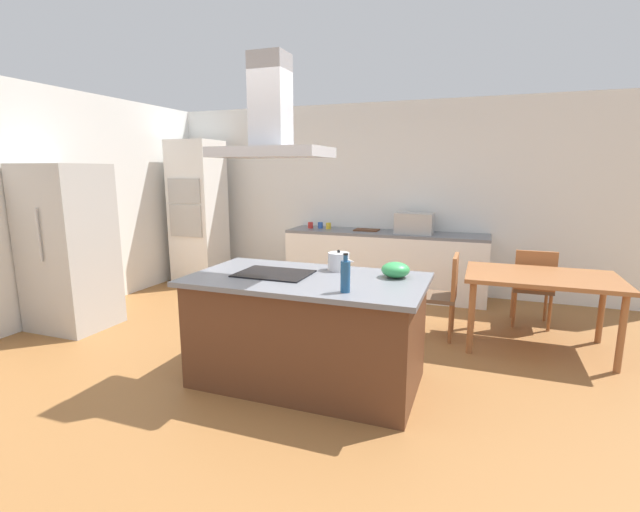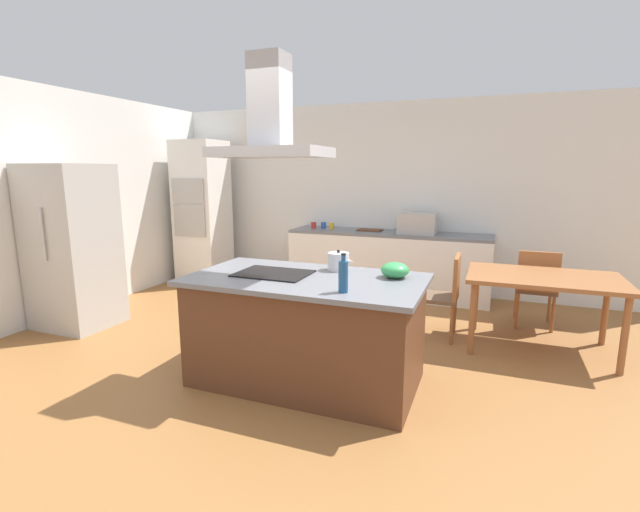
% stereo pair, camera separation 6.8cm
% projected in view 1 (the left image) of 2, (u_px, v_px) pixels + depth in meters
% --- Properties ---
extents(ground, '(16.00, 16.00, 0.00)m').
position_uv_depth(ground, '(355.00, 324.00, 5.17)').
color(ground, '#936033').
extents(wall_back, '(7.20, 0.10, 2.70)m').
position_uv_depth(wall_back, '(389.00, 198.00, 6.52)').
color(wall_back, white).
rests_on(wall_back, ground).
extents(wall_left, '(0.10, 8.80, 2.70)m').
position_uv_depth(wall_left, '(82.00, 203.00, 5.62)').
color(wall_left, white).
rests_on(wall_left, ground).
extents(kitchen_island, '(1.91, 1.05, 0.90)m').
position_uv_depth(kitchen_island, '(307.00, 329.00, 3.70)').
color(kitchen_island, '#59331E').
rests_on(kitchen_island, ground).
extents(cooktop, '(0.60, 0.44, 0.01)m').
position_uv_depth(cooktop, '(274.00, 274.00, 3.71)').
color(cooktop, black).
rests_on(cooktop, kitchen_island).
extents(tea_kettle, '(0.24, 0.18, 0.18)m').
position_uv_depth(tea_kettle, '(339.00, 261.00, 3.86)').
color(tea_kettle, silver).
rests_on(tea_kettle, kitchen_island).
extents(olive_oil_bottle, '(0.07, 0.07, 0.28)m').
position_uv_depth(olive_oil_bottle, '(345.00, 276.00, 3.15)').
color(olive_oil_bottle, navy).
rests_on(olive_oil_bottle, kitchen_island).
extents(mixing_bowl, '(0.23, 0.23, 0.13)m').
position_uv_depth(mixing_bowl, '(396.00, 270.00, 3.59)').
color(mixing_bowl, '#33934C').
rests_on(mixing_bowl, kitchen_island).
extents(back_counter, '(2.79, 0.62, 0.90)m').
position_uv_depth(back_counter, '(384.00, 263.00, 6.34)').
color(back_counter, white).
rests_on(back_counter, ground).
extents(countertop_microwave, '(0.50, 0.38, 0.28)m').
position_uv_depth(countertop_microwave, '(415.00, 223.00, 6.09)').
color(countertop_microwave, '#B2AFAA').
rests_on(countertop_microwave, back_counter).
extents(coffee_mug_red, '(0.08, 0.08, 0.09)m').
position_uv_depth(coffee_mug_red, '(310.00, 225.00, 6.65)').
color(coffee_mug_red, red).
rests_on(coffee_mug_red, back_counter).
extents(coffee_mug_blue, '(0.08, 0.08, 0.09)m').
position_uv_depth(coffee_mug_blue, '(320.00, 225.00, 6.65)').
color(coffee_mug_blue, '#2D56B2').
rests_on(coffee_mug_blue, back_counter).
extents(coffee_mug_yellow, '(0.08, 0.08, 0.09)m').
position_uv_depth(coffee_mug_yellow, '(328.00, 226.00, 6.57)').
color(coffee_mug_yellow, gold).
rests_on(coffee_mug_yellow, back_counter).
extents(cutting_board, '(0.34, 0.24, 0.02)m').
position_uv_depth(cutting_board, '(367.00, 230.00, 6.40)').
color(cutting_board, '#59331E').
rests_on(cutting_board, back_counter).
extents(wall_oven_stack, '(0.70, 0.66, 2.20)m').
position_uv_depth(wall_oven_stack, '(198.00, 212.00, 7.00)').
color(wall_oven_stack, white).
rests_on(wall_oven_stack, ground).
extents(refrigerator, '(0.80, 0.73, 1.82)m').
position_uv_depth(refrigerator, '(69.00, 248.00, 4.94)').
color(refrigerator, '#B2AFAA').
rests_on(refrigerator, ground).
extents(dining_table, '(1.40, 0.90, 0.75)m').
position_uv_depth(dining_table, '(541.00, 283.00, 4.36)').
color(dining_table, '#995B33').
rests_on(dining_table, ground).
extents(chair_facing_back_wall, '(0.42, 0.42, 0.89)m').
position_uv_depth(chair_facing_back_wall, '(533.00, 283.00, 5.00)').
color(chair_facing_back_wall, brown).
rests_on(chair_facing_back_wall, ground).
extents(chair_at_left_end, '(0.42, 0.42, 0.89)m').
position_uv_depth(chair_at_left_end, '(444.00, 290.00, 4.70)').
color(chair_at_left_end, brown).
rests_on(chair_at_left_end, ground).
extents(range_hood, '(0.90, 0.55, 0.78)m').
position_uv_depth(range_hood, '(271.00, 125.00, 3.49)').
color(range_hood, '#ADADB2').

